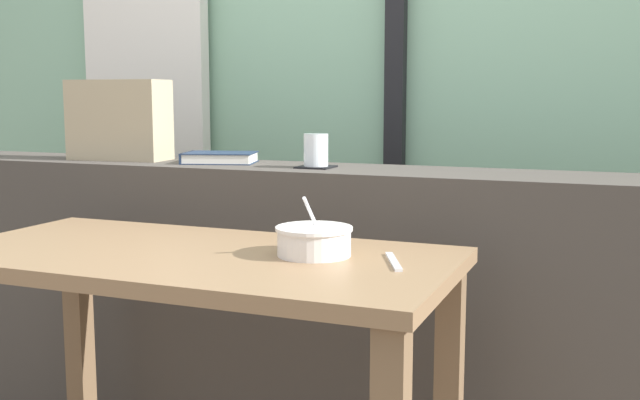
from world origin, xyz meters
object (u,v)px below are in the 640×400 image
at_px(juice_glass, 316,152).
at_px(closed_book, 219,158).
at_px(throw_pillow, 119,120).
at_px(fork_utensil, 394,261).
at_px(coaster_square, 316,167).
at_px(soup_bowl, 314,241).
at_px(breakfast_table, 196,304).

xyz_separation_m(juice_glass, closed_book, (-0.34, 0.04, -0.03)).
relative_size(throw_pillow, fork_utensil, 1.88).
bearing_deg(closed_book, coaster_square, -6.38).
bearing_deg(soup_bowl, throw_pillow, 149.86).
bearing_deg(soup_bowl, breakfast_table, -166.92).
xyz_separation_m(breakfast_table, juice_glass, (0.07, 0.57, 0.32)).
bearing_deg(coaster_square, throw_pillow, 178.23).
bearing_deg(fork_utensil, throw_pillow, 130.31).
distance_m(breakfast_table, fork_utensil, 0.48).
bearing_deg(breakfast_table, throw_pillow, 137.14).
bearing_deg(coaster_square, breakfast_table, -96.93).
bearing_deg(fork_utensil, coaster_square, 103.55).
bearing_deg(breakfast_table, closed_book, 114.33).
xyz_separation_m(breakfast_table, throw_pillow, (-0.63, 0.59, 0.40)).
xyz_separation_m(breakfast_table, fork_utensil, (0.46, 0.06, 0.13)).
xyz_separation_m(breakfast_table, coaster_square, (0.07, 0.57, 0.27)).
bearing_deg(juice_glass, throw_pillow, 178.23).
xyz_separation_m(throw_pillow, soup_bowl, (0.91, -0.53, -0.24)).
bearing_deg(closed_book, juice_glass, -6.38).
height_order(closed_book, fork_utensil, closed_book).
distance_m(coaster_square, soup_bowl, 0.56).
relative_size(soup_bowl, fork_utensil, 1.02).
bearing_deg(soup_bowl, juice_glass, 111.85).
xyz_separation_m(closed_book, fork_utensil, (0.73, -0.55, -0.16)).
xyz_separation_m(juice_glass, throw_pillow, (-0.70, 0.02, 0.08)).
height_order(breakfast_table, closed_book, closed_book).
height_order(coaster_square, juice_glass, juice_glass).
bearing_deg(soup_bowl, closed_book, 135.13).
bearing_deg(juice_glass, coaster_square, 180.00).
height_order(juice_glass, soup_bowl, juice_glass).
distance_m(coaster_square, throw_pillow, 0.72).
height_order(closed_book, soup_bowl, closed_book).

